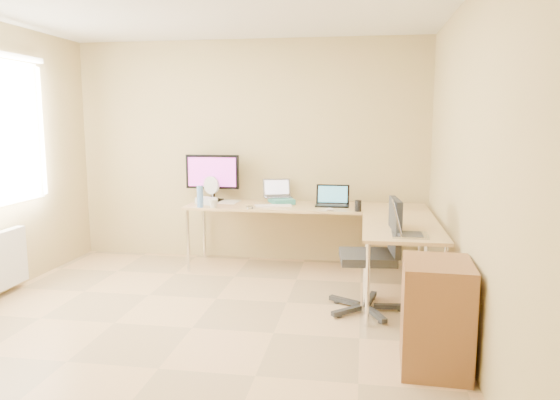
% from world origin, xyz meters
% --- Properties ---
extents(floor, '(4.50, 4.50, 0.00)m').
position_xyz_m(floor, '(0.00, 0.00, 0.00)').
color(floor, tan).
rests_on(floor, ground).
extents(wall_back, '(4.50, 0.00, 4.50)m').
position_xyz_m(wall_back, '(0.00, 2.25, 1.30)').
color(wall_back, tan).
rests_on(wall_back, ground).
extents(wall_right, '(0.00, 4.50, 4.50)m').
position_xyz_m(wall_right, '(2.10, 0.00, 1.30)').
color(wall_right, tan).
rests_on(wall_right, ground).
extents(desk_main, '(2.65, 0.70, 0.73)m').
position_xyz_m(desk_main, '(0.72, 1.85, 0.36)').
color(desk_main, tan).
rests_on(desk_main, ground).
extents(desk_return, '(0.70, 1.30, 0.73)m').
position_xyz_m(desk_return, '(1.70, 0.85, 0.36)').
color(desk_return, tan).
rests_on(desk_return, ground).
extents(monitor, '(0.64, 0.21, 0.55)m').
position_xyz_m(monitor, '(-0.40, 2.05, 1.00)').
color(monitor, black).
rests_on(monitor, desk_main).
extents(book_stack, '(0.36, 0.40, 0.06)m').
position_xyz_m(book_stack, '(0.43, 1.99, 0.76)').
color(book_stack, teal).
rests_on(book_stack, desk_main).
extents(laptop_center, '(0.38, 0.33, 0.21)m').
position_xyz_m(laptop_center, '(0.37, 2.05, 0.89)').
color(laptop_center, '#9195AA').
rests_on(laptop_center, desk_main).
extents(laptop_black, '(0.37, 0.27, 0.23)m').
position_xyz_m(laptop_black, '(1.02, 1.86, 0.85)').
color(laptop_black, black).
rests_on(laptop_black, desk_main).
extents(keyboard, '(0.42, 0.20, 0.02)m').
position_xyz_m(keyboard, '(0.38, 1.72, 0.74)').
color(keyboard, white).
rests_on(keyboard, desk_main).
extents(mouse, '(0.10, 0.07, 0.03)m').
position_xyz_m(mouse, '(1.01, 1.55, 0.75)').
color(mouse, silver).
rests_on(mouse, desk_main).
extents(mug, '(0.12, 0.12, 0.10)m').
position_xyz_m(mug, '(-0.26, 1.55, 0.78)').
color(mug, white).
rests_on(mug, desk_main).
extents(cd_stack, '(0.13, 0.13, 0.03)m').
position_xyz_m(cd_stack, '(0.16, 1.55, 0.74)').
color(cd_stack, white).
rests_on(cd_stack, desk_main).
extents(water_bottle, '(0.08, 0.08, 0.24)m').
position_xyz_m(water_bottle, '(-0.40, 1.55, 0.85)').
color(water_bottle, '#517EBF').
rests_on(water_bottle, desk_main).
extents(papers, '(0.24, 0.33, 0.01)m').
position_xyz_m(papers, '(-0.19, 1.95, 0.73)').
color(papers, beige).
rests_on(papers, desk_main).
extents(white_box, '(0.25, 0.21, 0.07)m').
position_xyz_m(white_box, '(-0.40, 1.78, 0.77)').
color(white_box, silver).
rests_on(white_box, desk_main).
extents(desk_fan, '(0.28, 0.28, 0.27)m').
position_xyz_m(desk_fan, '(-0.40, 2.03, 0.86)').
color(desk_fan, silver).
rests_on(desk_fan, desk_main).
extents(black_cup, '(0.07, 0.07, 0.12)m').
position_xyz_m(black_cup, '(1.30, 1.55, 0.79)').
color(black_cup, black).
rests_on(black_cup, desk_main).
extents(laptop_return, '(0.34, 0.27, 0.23)m').
position_xyz_m(laptop_return, '(1.73, 0.43, 0.84)').
color(laptop_return, '#B9B9B9').
rests_on(laptop_return, desk_return).
extents(office_chair, '(0.67, 0.67, 1.01)m').
position_xyz_m(office_chair, '(1.40, 0.63, 0.50)').
color(office_chair, '#282828').
rests_on(office_chair, ground).
extents(cabinet, '(0.47, 0.57, 0.76)m').
position_xyz_m(cabinet, '(1.85, -0.41, 0.36)').
color(cabinet, brown).
rests_on(cabinet, ground).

